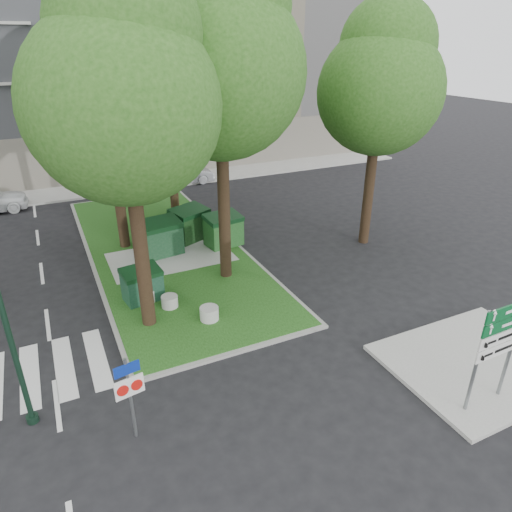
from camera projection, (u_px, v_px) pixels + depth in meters
ground at (221, 356)px, 13.38m from camera, size 120.00×120.00×0.00m
median_island at (165, 249)px, 20.06m from camera, size 6.00×16.00×0.12m
median_kerb at (165, 249)px, 20.07m from camera, size 6.30×16.30×0.10m
sidewalk_corner at (478, 362)px, 13.04m from camera, size 5.00×4.00×0.12m
building_sidewalk at (112, 187)px, 28.42m from camera, size 42.00×3.00×0.12m
zebra_crossing at (81, 362)px, 13.14m from camera, size 5.00×3.00×0.01m
apartment_building at (77, 46)px, 31.11m from camera, size 41.00×12.00×16.00m
tree_median_near_left at (124, 86)px, 11.77m from camera, size 5.20×5.20×10.53m
tree_median_near_right at (221, 54)px, 14.47m from camera, size 5.60×5.60×11.46m
tree_median_mid at (105, 81)px, 17.40m from camera, size 4.80×4.80×9.99m
tree_median_far at (163, 42)px, 20.51m from camera, size 5.80×5.80×11.93m
tree_street_right at (382, 79)px, 18.04m from camera, size 5.00×5.00×10.06m
dumpster_a at (142, 284)px, 15.85m from camera, size 1.44×1.11×1.22m
dumpster_b at (161, 237)px, 19.22m from camera, size 1.81×1.39×1.54m
dumpster_c at (190, 224)px, 20.66m from camera, size 1.96×1.70×1.52m
dumpster_d at (223, 230)px, 20.08m from camera, size 1.71×1.31×1.45m
bollard_left at (148, 294)px, 15.96m from camera, size 0.62×0.62×0.44m
bollard_right at (209, 313)px, 14.85m from camera, size 0.62×0.62×0.44m
bollard_mid at (170, 301)px, 15.57m from camera, size 0.57×0.57×0.40m
litter_bin at (183, 212)px, 23.24m from camera, size 0.38×0.38×0.67m
street_lamp at (1, 307)px, 9.70m from camera, size 0.42×0.42×5.21m
traffic_sign_pole at (129, 388)px, 10.10m from camera, size 0.67×0.15×2.24m
directional_sign at (499, 339)px, 10.76m from camera, size 1.43×0.11×2.85m
car_silver at (184, 174)px, 29.09m from camera, size 3.85×1.53×1.24m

